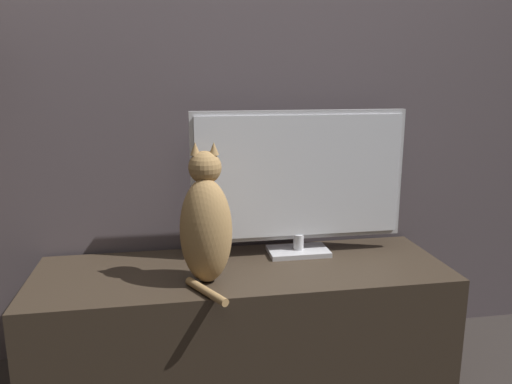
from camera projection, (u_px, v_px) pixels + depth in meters
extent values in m
cube|color=#564C51|center=(231.00, 46.00, 2.03)|extent=(4.80, 0.05, 2.60)
cube|color=#33281E|center=(243.00, 322.00, 1.98)|extent=(1.59, 0.52, 0.46)
cube|color=#B7B7BC|center=(298.00, 251.00, 2.08)|extent=(0.25, 0.15, 0.02)
cylinder|color=#B7B7BC|center=(298.00, 242.00, 2.07)|extent=(0.04, 0.04, 0.06)
cube|color=#B7B7BC|center=(299.00, 176.00, 2.02)|extent=(0.87, 0.02, 0.53)
cube|color=white|center=(300.00, 176.00, 2.00)|extent=(0.84, 0.01, 0.49)
ellipsoid|color=#997547|center=(206.00, 231.00, 1.76)|extent=(0.20, 0.19, 0.38)
ellipsoid|color=silver|center=(207.00, 231.00, 1.82)|extent=(0.11, 0.07, 0.21)
sphere|color=#997547|center=(205.00, 167.00, 1.74)|extent=(0.13, 0.13, 0.12)
cone|color=#997547|center=(195.00, 149.00, 1.72)|extent=(0.04, 0.04, 0.04)
cone|color=#997547|center=(214.00, 148.00, 1.73)|extent=(0.04, 0.04, 0.04)
cylinder|color=#997547|center=(206.00, 291.00, 1.68)|extent=(0.13, 0.21, 0.03)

